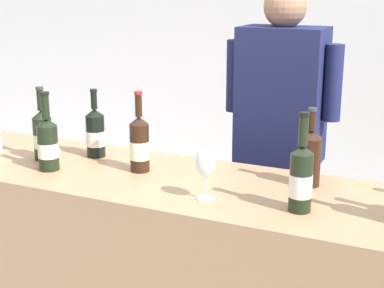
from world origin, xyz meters
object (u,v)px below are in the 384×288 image
Objects in this scene: wine_bottle_4 at (43,135)px; wine_glass at (205,164)px; wine_bottle_2 at (95,133)px; person_server at (278,177)px; wine_bottle_6 at (301,177)px; wine_bottle_5 at (139,144)px; wine_bottle_0 at (48,143)px; wine_bottle_7 at (310,156)px.

wine_bottle_4 reaches higher than wine_glass.
person_server is (0.66, 0.53, -0.27)m from wine_bottle_2.
wine_bottle_6 is 1.77× the size of wine_glass.
wine_glass is (-0.33, -0.03, 0.01)m from wine_bottle_6.
wine_bottle_4 is 0.45m from wine_bottle_5.
wine_bottle_6 reaches higher than wine_glass.
wine_bottle_6 is (1.14, -0.11, 0.01)m from wine_bottle_4.
wine_bottle_0 is 0.37m from wine_bottle_5.
wine_bottle_2 is at bearing 156.95° from wine_glass.
wine_bottle_0 is at bearing 179.88° from wine_bottle_6.
wine_bottle_4 is 1.12m from wine_bottle_7.
wine_bottle_7 is 1.56× the size of wine_glass.
wine_bottle_0 is 0.25m from wine_bottle_2.
wine_glass is at bearing -134.63° from wine_bottle_7.
wine_bottle_7 is at bearing 7.79° from wine_bottle_4.
wine_bottle_0 is 1.69× the size of wine_glass.
wine_bottle_2 is (0.07, 0.24, -0.01)m from wine_bottle_0.
wine_bottle_2 is at bearing 160.84° from wine_bottle_5.
wine_bottle_6 is 0.87m from person_server.
wine_bottle_0 is 1.08× the size of wine_bottle_2.
person_server reaches higher than wine_bottle_7.
wine_bottle_0 is 0.16m from wine_bottle_4.
wine_bottle_0 is at bearing -165.39° from wine_bottle_7.
wine_glass is at bearing -25.84° from wine_bottle_5.
wine_bottle_2 is at bearing -141.46° from person_server.
wine_bottle_0 reaches higher than wine_bottle_2.
wine_bottle_5 is 0.71m from wine_bottle_6.
wine_glass is at bearing -174.25° from wine_bottle_6.
wine_glass is at bearing -9.95° from wine_bottle_4.
wine_bottle_7 is at bearing 97.75° from wine_bottle_6.
wine_bottle_0 reaches higher than wine_glass.
person_server reaches higher than wine_bottle_4.
wine_bottle_2 is 0.22m from wine_bottle_4.
wine_bottle_2 and wine_bottle_7 have the same top height.
wine_bottle_6 reaches higher than wine_bottle_0.
wine_bottle_4 is at bearing -144.06° from wine_bottle_2.
wine_glass is (0.71, -0.04, 0.02)m from wine_bottle_0.
wine_bottle_6 reaches higher than wine_bottle_2.
wine_bottle_6 is (0.97, -0.24, 0.01)m from wine_bottle_2.
wine_glass is at bearing -23.05° from wine_bottle_2.
wine_bottle_6 is 0.33m from wine_glass.
wine_bottle_7 is at bearing -62.33° from person_server.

